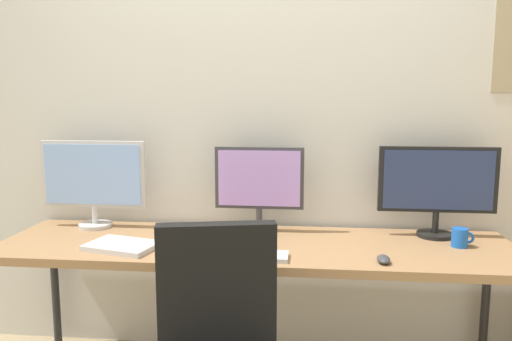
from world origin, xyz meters
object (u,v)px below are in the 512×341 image
laptop_closed (122,246)px  coffee_mug (460,238)px  monitor_left (93,179)px  monitor_right (437,185)px  desk (255,252)px  computer_mouse (383,259)px  keyboard_main (249,256)px  monitor_center (259,184)px

laptop_closed → coffee_mug: coffee_mug is taller
monitor_left → monitor_right: 1.80m
desk → coffee_mug: bearing=2.4°
monitor_left → laptop_closed: monitor_left is taller
computer_mouse → keyboard_main: bearing=179.7°
monitor_left → monitor_center: 0.90m
monitor_right → coffee_mug: (0.07, -0.17, -0.22)m
monitor_center → computer_mouse: monitor_center is taller
monitor_left → laptop_closed: size_ratio=1.80×
computer_mouse → laptop_closed: computer_mouse is taller
desk → monitor_left: 0.98m
laptop_closed → coffee_mug: bearing=21.5°
laptop_closed → coffee_mug: 1.60m
monitor_left → computer_mouse: (1.48, -0.45, -0.25)m
monitor_left → laptop_closed: bearing=-51.5°
monitor_center → coffee_mug: 1.01m
keyboard_main → monitor_center: bearing=90.0°
monitor_right → keyboard_main: 1.03m
desk → computer_mouse: size_ratio=26.01×
monitor_left → monitor_right: monitor_left is taller
monitor_right → laptop_closed: bearing=-166.6°
computer_mouse → laptop_closed: (-1.19, 0.08, -0.00)m
computer_mouse → coffee_mug: 0.48m
monitor_right → laptop_closed: size_ratio=1.82×
desk → laptop_closed: laptop_closed is taller
desk → monitor_right: size_ratio=4.28×
laptop_closed → desk: bearing=28.4°
keyboard_main → coffee_mug: coffee_mug is taller
keyboard_main → monitor_right: bearing=26.2°
monitor_center → monitor_right: 0.90m
desk → coffee_mug: (0.97, 0.04, 0.09)m
coffee_mug → desk: bearing=-177.6°
monitor_left → keyboard_main: monitor_left is taller
desk → coffee_mug: size_ratio=23.56×
monitor_right → laptop_closed: 1.58m
monitor_left → monitor_right: size_ratio=0.99×
monitor_left → coffee_mug: bearing=-5.2°
monitor_center → coffee_mug: (0.97, -0.17, -0.21)m
computer_mouse → coffee_mug: coffee_mug is taller
laptop_closed → keyboard_main: bearing=7.2°
laptop_closed → monitor_right: bearing=28.1°
keyboard_main → coffee_mug: bearing=15.5°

